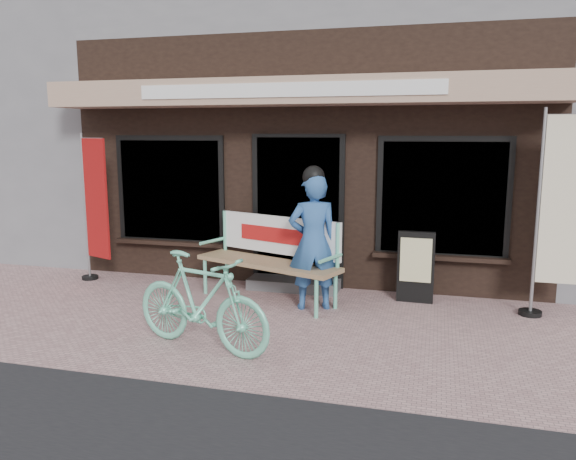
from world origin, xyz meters
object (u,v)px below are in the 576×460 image
(bench, at_px, (272,252))
(bicycle, at_px, (201,302))
(menu_stand, at_px, (416,266))
(nobori_red, at_px, (95,206))
(person, at_px, (313,239))
(nobori_cream, at_px, (561,212))

(bench, bearing_deg, bicycle, -75.85)
(bench, bearing_deg, menu_stand, 30.51)
(bicycle, height_order, nobori_red, nobori_red)
(bench, relative_size, bicycle, 1.24)
(menu_stand, bearing_deg, bicycle, -130.91)
(nobori_red, bearing_deg, bicycle, -17.82)
(person, height_order, bicycle, person)
(bench, distance_m, person, 0.71)
(nobori_red, bearing_deg, nobori_cream, 20.72)
(nobori_cream, bearing_deg, bicycle, -150.44)
(person, distance_m, bicycle, 1.87)
(bench, height_order, bicycle, bench)
(bicycle, bearing_deg, nobori_cream, -44.61)
(nobori_red, bearing_deg, menu_stand, 22.91)
(bench, distance_m, nobori_red, 2.84)
(nobori_cream, bearing_deg, person, -171.37)
(menu_stand, bearing_deg, person, -152.88)
(nobori_red, distance_m, nobori_cream, 6.31)
(person, bearing_deg, bicycle, -136.94)
(person, bearing_deg, nobori_red, 151.93)
(bench, distance_m, bicycle, 1.91)
(bicycle, xyz_separation_m, nobori_red, (-2.59, 2.08, 0.63))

